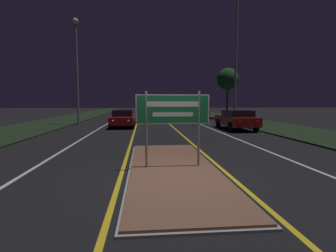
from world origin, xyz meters
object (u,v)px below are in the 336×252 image
(highway_sign, at_px, (173,113))
(streetlight_left_near, at_px, (77,60))
(car_receding_0, at_px, (236,119))
(car_receding_1, at_px, (198,112))
(car_approaching_0, at_px, (123,118))
(streetlight_right_near, at_px, (237,33))
(car_receding_2, at_px, (185,110))

(highway_sign, relative_size, streetlight_left_near, 0.25)
(highway_sign, relative_size, car_receding_0, 0.47)
(car_receding_1, bearing_deg, highway_sign, -103.60)
(streetlight_left_near, xyz_separation_m, car_approaching_0, (3.94, -2.07, -4.77))
(car_receding_0, height_order, car_approaching_0, car_receding_0)
(car_approaching_0, bearing_deg, car_receding_1, 52.18)
(streetlight_right_near, bearing_deg, highway_sign, -116.35)
(car_approaching_0, bearing_deg, car_receding_0, -17.38)
(highway_sign, distance_m, car_receding_1, 24.87)
(streetlight_right_near, xyz_separation_m, car_receding_1, (-0.81, 10.72, -6.81))
(car_receding_2, bearing_deg, streetlight_right_near, -87.53)
(highway_sign, xyz_separation_m, car_approaching_0, (-2.49, 13.42, -0.98))
(streetlight_right_near, height_order, car_receding_2, streetlight_right_near)
(highway_sign, bearing_deg, car_receding_1, 76.40)
(car_receding_2, xyz_separation_m, car_approaching_0, (-8.24, -20.93, -0.04))
(highway_sign, xyz_separation_m, car_receding_0, (5.84, 10.81, -0.93))
(streetlight_right_near, distance_m, car_receding_0, 7.33)
(highway_sign, xyz_separation_m, streetlight_right_near, (6.66, 13.44, 5.87))
(car_receding_1, bearing_deg, streetlight_right_near, -85.67)
(car_receding_1, distance_m, car_approaching_0, 13.59)
(car_receding_2, distance_m, car_approaching_0, 22.49)
(highway_sign, height_order, streetlight_right_near, streetlight_right_near)
(highway_sign, distance_m, car_receding_2, 34.84)
(streetlight_left_near, distance_m, car_receding_0, 13.96)
(streetlight_right_near, bearing_deg, car_receding_2, 92.47)
(car_receding_1, relative_size, car_approaching_0, 1.09)
(highway_sign, bearing_deg, car_receding_2, 80.49)
(streetlight_right_near, distance_m, car_approaching_0, 11.42)
(streetlight_right_near, relative_size, car_receding_2, 2.36)
(highway_sign, height_order, car_receding_0, highway_sign)
(car_approaching_0, bearing_deg, streetlight_left_near, 152.27)
(highway_sign, relative_size, car_approaching_0, 0.52)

